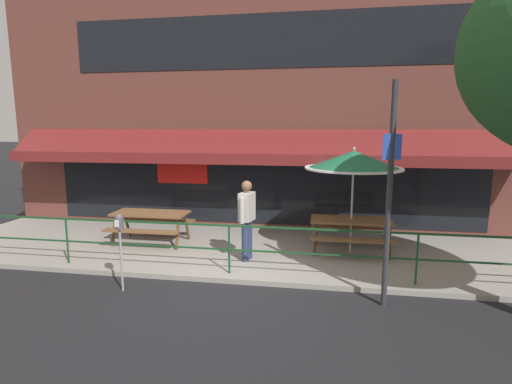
# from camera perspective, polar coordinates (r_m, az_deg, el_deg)

# --- Properties ---
(ground_plane) EXTENTS (120.00, 120.00, 0.00)m
(ground_plane) POSITION_cam_1_polar(r_m,az_deg,el_deg) (7.72, -4.34, -12.94)
(ground_plane) COLOR black
(patio_deck) EXTENTS (15.00, 4.00, 0.10)m
(patio_deck) POSITION_cam_1_polar(r_m,az_deg,el_deg) (9.54, -1.43, -8.18)
(patio_deck) COLOR gray
(patio_deck) RESTS_ON ground
(restaurant_building) EXTENTS (15.00, 1.60, 7.36)m
(restaurant_building) POSITION_cam_1_polar(r_m,az_deg,el_deg) (11.31, 0.70, 13.06)
(restaurant_building) COLOR brown
(restaurant_building) RESTS_ON ground
(patio_railing) EXTENTS (13.84, 0.04, 0.97)m
(patio_railing) POSITION_cam_1_polar(r_m,az_deg,el_deg) (7.74, -3.87, -6.62)
(patio_railing) COLOR #194723
(patio_railing) RESTS_ON patio_deck
(picnic_table_left) EXTENTS (1.80, 1.42, 0.76)m
(picnic_table_left) POSITION_cam_1_polar(r_m,az_deg,el_deg) (10.07, -14.80, -3.69)
(picnic_table_left) COLOR brown
(picnic_table_left) RESTS_ON patio_deck
(picnic_table_centre) EXTENTS (1.80, 1.42, 0.76)m
(picnic_table_centre) POSITION_cam_1_polar(r_m,az_deg,el_deg) (9.27, 13.44, -4.75)
(picnic_table_centre) COLOR brown
(picnic_table_centre) RESTS_ON patio_deck
(patio_umbrella_centre) EXTENTS (2.14, 2.14, 2.38)m
(patio_umbrella_centre) POSITION_cam_1_polar(r_m,az_deg,el_deg) (9.09, 13.77, 4.39)
(patio_umbrella_centre) COLOR #B7B2A8
(patio_umbrella_centre) RESTS_ON patio_deck
(pedestrian_walking) EXTENTS (0.31, 0.61, 1.71)m
(pedestrian_walking) POSITION_cam_1_polar(r_m,az_deg,el_deg) (8.43, -1.31, -3.46)
(pedestrian_walking) COLOR navy
(pedestrian_walking) RESTS_ON patio_deck
(parking_meter_near) EXTENTS (0.15, 0.16, 1.42)m
(parking_meter_near) POSITION_cam_1_polar(r_m,az_deg,el_deg) (7.43, -18.93, -5.00)
(parking_meter_near) COLOR gray
(parking_meter_near) RESTS_ON ground
(street_sign_pole) EXTENTS (0.28, 0.09, 3.63)m
(street_sign_pole) POSITION_cam_1_polar(r_m,az_deg,el_deg) (6.64, 18.52, -0.27)
(street_sign_pole) COLOR #2D2D33
(street_sign_pole) RESTS_ON ground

